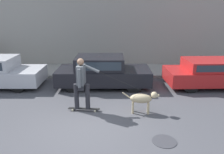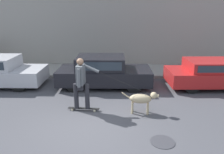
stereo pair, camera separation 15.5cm
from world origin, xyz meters
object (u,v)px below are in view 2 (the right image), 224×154
Objects in this scene: dog at (142,99)px; parked_car_1 at (104,72)px; skateboarder at (81,82)px; parked_car_2 at (216,74)px.

parked_car_1 is at bearing 124.04° from dog.
parked_car_1 is 1.42× the size of skateboarder.
parked_car_2 is at bearing 42.56° from dog.
parked_car_1 is 3.38× the size of dog.
parked_car_2 is 4.32m from dog.
parked_car_2 is 3.59× the size of dog.
skateboarder is (-5.42, -2.44, 0.42)m from parked_car_2.
parked_car_2 is at bearing 28.81° from skateboarder.
skateboarder reaches higher than parked_car_2.
dog is at bearing -61.46° from parked_car_1.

